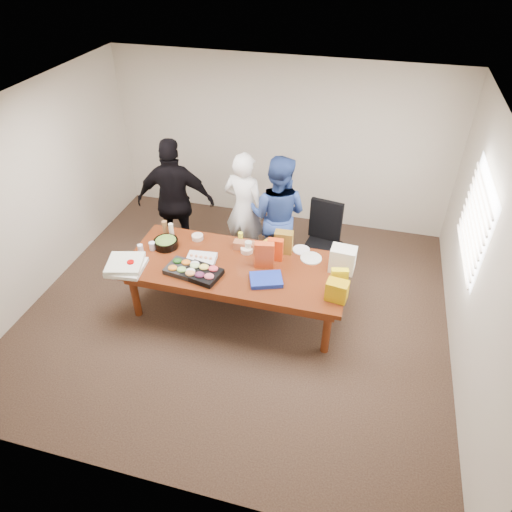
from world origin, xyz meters
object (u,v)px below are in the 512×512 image
(conference_table, at_px, (237,287))
(person_center, at_px, (245,209))
(office_chair, at_px, (322,246))
(salad_bowl, at_px, (166,243))
(sheet_cake, at_px, (201,260))
(person_right, at_px, (278,215))

(conference_table, xyz_separation_m, person_center, (-0.21, 1.12, 0.50))
(conference_table, relative_size, person_center, 1.59)
(office_chair, relative_size, salad_bowl, 3.44)
(conference_table, distance_m, office_chair, 1.37)
(sheet_cake, bearing_deg, office_chair, 29.45)
(office_chair, distance_m, person_center, 1.23)
(person_right, height_order, salad_bowl, person_right)
(conference_table, relative_size, sheet_cake, 7.61)
(office_chair, distance_m, sheet_cake, 1.76)
(salad_bowl, bearing_deg, conference_table, -7.89)
(person_right, relative_size, salad_bowl, 5.55)
(conference_table, bearing_deg, person_right, 74.91)
(office_chair, relative_size, person_right, 0.62)
(person_center, bearing_deg, person_right, -174.00)
(office_chair, distance_m, salad_bowl, 2.16)
(person_center, bearing_deg, salad_bowl, 62.15)
(person_center, xyz_separation_m, salad_bowl, (-0.81, -0.98, -0.08))
(conference_table, bearing_deg, salad_bowl, 172.11)
(person_right, xyz_separation_m, sheet_cake, (-0.74, -1.13, -0.11))
(person_center, relative_size, sheet_cake, 4.78)
(conference_table, distance_m, sheet_cake, 0.61)
(person_right, relative_size, sheet_cake, 4.86)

